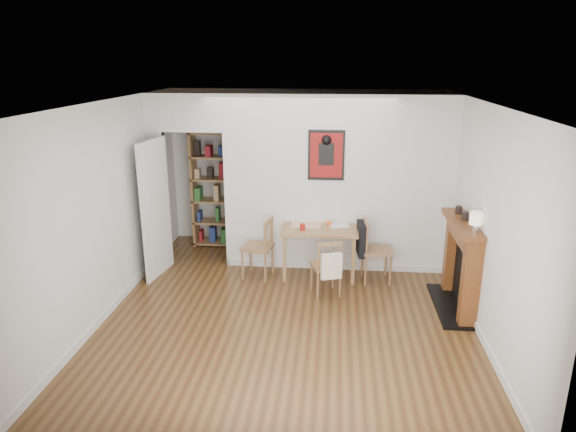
# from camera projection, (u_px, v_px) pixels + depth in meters

# --- Properties ---
(ground) EXTENTS (5.20, 5.20, 0.00)m
(ground) POSITION_uv_depth(u_px,v_px,m) (290.00, 308.00, 6.59)
(ground) COLOR brown
(ground) RESTS_ON ground
(room_shell) EXTENTS (5.20, 5.20, 5.20)m
(room_shell) POSITION_uv_depth(u_px,v_px,m) (305.00, 186.00, 7.48)
(room_shell) COLOR silver
(room_shell) RESTS_ON ground
(dining_table) EXTENTS (1.09, 0.69, 0.74)m
(dining_table) POSITION_uv_depth(u_px,v_px,m) (320.00, 233.00, 7.42)
(dining_table) COLOR olive
(dining_table) RESTS_ON ground
(chair_left) EXTENTS (0.52, 0.52, 0.89)m
(chair_left) POSITION_uv_depth(u_px,v_px,m) (257.00, 248.00, 7.43)
(chair_left) COLOR #8C6141
(chair_left) RESTS_ON ground
(chair_right) EXTENTS (0.55, 0.49, 0.90)m
(chair_right) POSITION_uv_depth(u_px,v_px,m) (375.00, 250.00, 7.29)
(chair_right) COLOR #8C6141
(chair_right) RESTS_ON ground
(chair_front) EXTENTS (0.50, 0.54, 0.80)m
(chair_front) POSITION_uv_depth(u_px,v_px,m) (326.00, 266.00, 6.88)
(chair_front) COLOR #8C6141
(chair_front) RESTS_ON ground
(bookshelf) EXTENTS (0.83, 0.33, 1.96)m
(bookshelf) POSITION_uv_depth(u_px,v_px,m) (217.00, 190.00, 8.57)
(bookshelf) COLOR olive
(bookshelf) RESTS_ON ground
(fireplace) EXTENTS (0.45, 1.25, 1.16)m
(fireplace) POSITION_uv_depth(u_px,v_px,m) (462.00, 263.00, 6.45)
(fireplace) COLOR brown
(fireplace) RESTS_ON ground
(red_glass) EXTENTS (0.07, 0.07, 0.09)m
(red_glass) POSITION_uv_depth(u_px,v_px,m) (303.00, 227.00, 7.26)
(red_glass) COLOR maroon
(red_glass) RESTS_ON dining_table
(orange_fruit) EXTENTS (0.07, 0.07, 0.07)m
(orange_fruit) POSITION_uv_depth(u_px,v_px,m) (329.00, 223.00, 7.46)
(orange_fruit) COLOR #FA5B0D
(orange_fruit) RESTS_ON dining_table
(placemat) EXTENTS (0.44, 0.34, 0.00)m
(placemat) POSITION_uv_depth(u_px,v_px,m) (306.00, 225.00, 7.50)
(placemat) COLOR beige
(placemat) RESTS_ON dining_table
(notebook) EXTENTS (0.33, 0.28, 0.01)m
(notebook) POSITION_uv_depth(u_px,v_px,m) (339.00, 226.00, 7.45)
(notebook) COLOR silver
(notebook) RESTS_ON dining_table
(mantel_lamp) EXTENTS (0.15, 0.15, 0.23)m
(mantel_lamp) POSITION_uv_depth(u_px,v_px,m) (476.00, 220.00, 5.89)
(mantel_lamp) COLOR silver
(mantel_lamp) RESTS_ON fireplace
(ceramic_jar_a) EXTENTS (0.09, 0.09, 0.11)m
(ceramic_jar_a) POSITION_uv_depth(u_px,v_px,m) (465.00, 216.00, 6.34)
(ceramic_jar_a) COLOR black
(ceramic_jar_a) RESTS_ON fireplace
(ceramic_jar_b) EXTENTS (0.08, 0.08, 0.10)m
(ceramic_jar_b) POSITION_uv_depth(u_px,v_px,m) (459.00, 210.00, 6.59)
(ceramic_jar_b) COLOR black
(ceramic_jar_b) RESTS_ON fireplace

